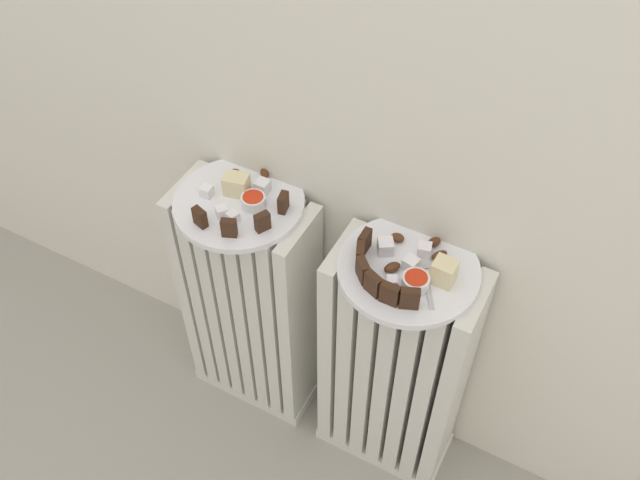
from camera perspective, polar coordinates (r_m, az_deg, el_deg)
name	(u,v)px	position (r m, az deg, el deg)	size (l,w,h in m)	color
radiator_left	(251,306)	(1.51, -5.59, -5.37)	(0.28, 0.14, 0.60)	silver
radiator_right	(394,370)	(1.42, 6.01, -10.41)	(0.28, 0.14, 0.60)	silver
plate_left	(239,203)	(1.28, -6.60, 3.02)	(0.24, 0.24, 0.01)	white
plate_right	(408,269)	(1.17, 7.19, -2.37)	(0.24, 0.24, 0.01)	white
dark_cake_slice_left_0	(200,217)	(1.23, -9.72, 1.82)	(0.03, 0.01, 0.04)	#382114
dark_cake_slice_left_1	(229,228)	(1.20, -7.40, 0.98)	(0.03, 0.01, 0.04)	#382114
dark_cake_slice_left_2	(262,222)	(1.21, -4.69, 1.48)	(0.03, 0.01, 0.04)	#382114
dark_cake_slice_left_3	(283,203)	(1.24, -3.00, 3.06)	(0.03, 0.01, 0.04)	#382114
marble_cake_slice_left_0	(237,185)	(1.28, -6.79, 4.48)	(0.04, 0.03, 0.04)	beige
turkish_delight_left_0	(207,191)	(1.28, -9.17, 3.93)	(0.02, 0.02, 0.02)	white
turkish_delight_left_1	(222,212)	(1.24, -7.99, 2.30)	(0.02, 0.02, 0.02)	white
turkish_delight_left_2	(263,186)	(1.28, -4.69, 4.36)	(0.02, 0.02, 0.02)	white
turkish_delight_left_3	(233,217)	(1.23, -7.09, 1.89)	(0.02, 0.02, 0.02)	white
medjool_date_left_0	(232,173)	(1.32, -7.13, 5.39)	(0.03, 0.02, 0.01)	#4C2814
medjool_date_left_1	(264,173)	(1.31, -4.53, 5.43)	(0.03, 0.02, 0.02)	#4C2814
jam_bowl_left	(253,201)	(1.25, -5.43, 3.20)	(0.04, 0.04, 0.02)	white
dark_cake_slice_right_0	(365,242)	(1.17, 3.64, -0.14)	(0.03, 0.01, 0.04)	#382114
dark_cake_slice_right_1	(360,255)	(1.15, 3.26, -1.26)	(0.03, 0.01, 0.04)	#382114
dark_cake_slice_right_2	(363,270)	(1.13, 3.49, -2.47)	(0.03, 0.01, 0.04)	#382114
dark_cake_slice_right_3	(373,284)	(1.11, 4.34, -3.57)	(0.03, 0.01, 0.04)	#382114
dark_cake_slice_right_4	(390,294)	(1.10, 5.67, -4.37)	(0.03, 0.01, 0.04)	#382114
dark_cake_slice_right_5	(410,299)	(1.10, 7.29, -4.73)	(0.03, 0.01, 0.04)	#382114
marble_cake_slice_right_0	(444,272)	(1.14, 10.02, -2.56)	(0.04, 0.03, 0.04)	beige
turkish_delight_right_0	(411,264)	(1.16, 7.38, -1.94)	(0.02, 0.02, 0.02)	white
turkish_delight_right_1	(425,250)	(1.18, 8.48, -0.80)	(0.02, 0.02, 0.02)	white
turkish_delight_right_2	(386,247)	(1.18, 5.34, -0.54)	(0.03, 0.03, 0.03)	white
turkish_delight_right_3	(392,282)	(1.13, 5.83, -3.40)	(0.02, 0.02, 0.02)	white
medjool_date_right_0	(434,242)	(1.20, 9.26, -0.16)	(0.02, 0.02, 0.02)	#4C2814
medjool_date_right_1	(392,267)	(1.15, 5.88, -2.23)	(0.03, 0.02, 0.02)	#4C2814
medjool_date_right_2	(398,238)	(1.20, 6.31, 0.19)	(0.02, 0.02, 0.01)	#4C2814
medjool_date_right_3	(439,255)	(1.18, 9.66, -1.23)	(0.03, 0.01, 0.02)	#4C2814
jam_bowl_right	(416,281)	(1.13, 7.77, -3.33)	(0.05, 0.05, 0.02)	white
fork	(427,279)	(1.15, 8.64, -3.15)	(0.07, 0.10, 0.00)	#B7B7BC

